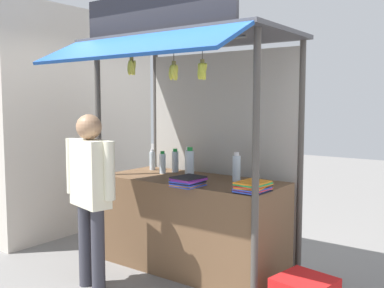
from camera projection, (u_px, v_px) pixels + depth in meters
ground_plane at (192, 267)px, 4.52m from camera, size 20.00×20.00×0.00m
stall_counter at (192, 223)px, 4.47m from camera, size 1.85×0.79×0.92m
stall_structure at (199, 108)px, 4.46m from camera, size 2.05×1.65×2.66m
water_bottle_far_right at (190, 163)px, 4.51m from camera, size 0.09×0.09×0.31m
water_bottle_back_left at (163, 163)px, 4.74m from camera, size 0.07×0.07×0.24m
water_bottle_center at (152, 160)px, 5.00m from camera, size 0.07×0.07×0.24m
water_bottle_front_right at (236, 168)px, 4.27m from camera, size 0.08×0.08×0.28m
water_bottle_rear_center at (175, 161)px, 4.84m from camera, size 0.07×0.07×0.26m
water_bottle_back_right at (189, 161)px, 4.73m from camera, size 0.08×0.08×0.29m
magazine_stack_left at (188, 181)px, 4.04m from camera, size 0.27×0.30×0.09m
magazine_stack_mid_right at (253, 187)px, 3.75m from camera, size 0.26×0.32×0.09m
banana_bunch_inner_left at (202, 71)px, 3.66m from camera, size 0.09×0.09×0.31m
banana_bunch_leftmost at (132, 67)px, 4.13m from camera, size 0.09×0.09×0.24m
banana_bunch_rightmost at (174, 72)px, 3.84m from camera, size 0.10×0.10×0.31m
vendor_person at (90, 185)px, 3.94m from camera, size 0.60×0.29×1.58m
neighbour_wall at (84, 121)px, 5.79m from camera, size 0.20×2.40×2.86m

